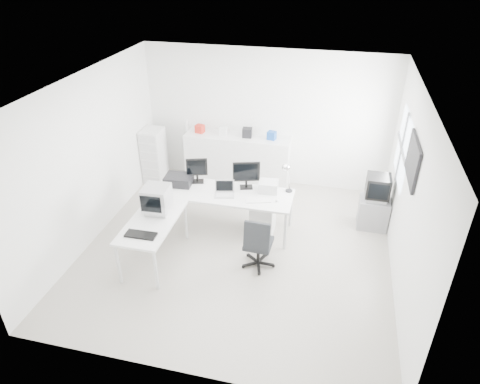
% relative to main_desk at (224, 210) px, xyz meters
% --- Properties ---
extents(floor, '(5.00, 5.00, 0.01)m').
position_rel_main_desk_xyz_m(floor, '(0.38, -0.54, -0.38)').
color(floor, silver).
rests_on(floor, ground).
extents(ceiling, '(5.00, 5.00, 0.01)m').
position_rel_main_desk_xyz_m(ceiling, '(0.38, -0.54, 2.42)').
color(ceiling, white).
rests_on(ceiling, back_wall).
extents(back_wall, '(5.00, 0.02, 2.80)m').
position_rel_main_desk_xyz_m(back_wall, '(0.38, 1.96, 1.02)').
color(back_wall, white).
rests_on(back_wall, floor).
extents(left_wall, '(0.02, 5.00, 2.80)m').
position_rel_main_desk_xyz_m(left_wall, '(-2.12, -0.54, 1.02)').
color(left_wall, white).
rests_on(left_wall, floor).
extents(right_wall, '(0.02, 5.00, 2.80)m').
position_rel_main_desk_xyz_m(right_wall, '(2.88, -0.54, 1.02)').
color(right_wall, white).
rests_on(right_wall, floor).
extents(window, '(0.02, 1.20, 1.10)m').
position_rel_main_desk_xyz_m(window, '(2.86, 0.66, 1.23)').
color(window, white).
rests_on(window, right_wall).
extents(wall_picture, '(0.04, 0.90, 0.60)m').
position_rel_main_desk_xyz_m(wall_picture, '(2.85, -0.44, 1.52)').
color(wall_picture, black).
rests_on(wall_picture, right_wall).
extents(main_desk, '(2.40, 0.80, 0.75)m').
position_rel_main_desk_xyz_m(main_desk, '(0.00, 0.00, 0.00)').
color(main_desk, silver).
rests_on(main_desk, floor).
extents(side_desk, '(0.70, 1.40, 0.75)m').
position_rel_main_desk_xyz_m(side_desk, '(-0.85, -1.10, 0.00)').
color(side_desk, silver).
rests_on(side_desk, floor).
extents(drawer_pedestal, '(0.40, 0.50, 0.60)m').
position_rel_main_desk_xyz_m(drawer_pedestal, '(0.70, 0.05, -0.08)').
color(drawer_pedestal, silver).
rests_on(drawer_pedestal, floor).
extents(inkjet_printer, '(0.50, 0.40, 0.17)m').
position_rel_main_desk_xyz_m(inkjet_printer, '(-0.85, 0.10, 0.46)').
color(inkjet_printer, black).
rests_on(inkjet_printer, main_desk).
extents(lcd_monitor_small, '(0.42, 0.32, 0.47)m').
position_rel_main_desk_xyz_m(lcd_monitor_small, '(-0.55, 0.25, 0.61)').
color(lcd_monitor_small, black).
rests_on(lcd_monitor_small, main_desk).
extents(lcd_monitor_large, '(0.50, 0.32, 0.49)m').
position_rel_main_desk_xyz_m(lcd_monitor_large, '(0.35, 0.25, 0.62)').
color(lcd_monitor_large, black).
rests_on(lcd_monitor_large, main_desk).
extents(laptop, '(0.43, 0.44, 0.24)m').
position_rel_main_desk_xyz_m(laptop, '(0.05, -0.10, 0.49)').
color(laptop, '#B7B7BA').
rests_on(laptop, main_desk).
extents(white_keyboard, '(0.43, 0.24, 0.02)m').
position_rel_main_desk_xyz_m(white_keyboard, '(0.65, -0.15, 0.38)').
color(white_keyboard, silver).
rests_on(white_keyboard, main_desk).
extents(white_mouse, '(0.05, 0.05, 0.05)m').
position_rel_main_desk_xyz_m(white_mouse, '(0.95, -0.10, 0.40)').
color(white_mouse, silver).
rests_on(white_mouse, main_desk).
extents(laser_printer, '(0.35, 0.30, 0.19)m').
position_rel_main_desk_xyz_m(laser_printer, '(0.75, 0.22, 0.47)').
color(laser_printer, silver).
rests_on(laser_printer, main_desk).
extents(desk_lamp, '(0.19, 0.19, 0.51)m').
position_rel_main_desk_xyz_m(desk_lamp, '(1.10, 0.30, 0.63)').
color(desk_lamp, silver).
rests_on(desk_lamp, main_desk).
extents(crt_monitor, '(0.46, 0.46, 0.50)m').
position_rel_main_desk_xyz_m(crt_monitor, '(-0.85, -0.85, 0.63)').
color(crt_monitor, '#B7B7BA').
rests_on(crt_monitor, side_desk).
extents(black_keyboard, '(0.47, 0.20, 0.03)m').
position_rel_main_desk_xyz_m(black_keyboard, '(-0.85, -1.50, 0.39)').
color(black_keyboard, black).
rests_on(black_keyboard, side_desk).
extents(office_chair, '(0.56, 0.56, 0.94)m').
position_rel_main_desk_xyz_m(office_chair, '(0.80, -0.86, 0.10)').
color(office_chair, '#282A2D').
rests_on(office_chair, floor).
extents(tv_cabinet, '(0.52, 0.43, 0.57)m').
position_rel_main_desk_xyz_m(tv_cabinet, '(2.60, 0.68, -0.09)').
color(tv_cabinet, gray).
rests_on(tv_cabinet, floor).
extents(crt_tv, '(0.50, 0.48, 0.45)m').
position_rel_main_desk_xyz_m(crt_tv, '(2.60, 0.68, 0.42)').
color(crt_tv, black).
rests_on(crt_tv, tv_cabinet).
extents(sideboard, '(2.16, 0.54, 1.08)m').
position_rel_main_desk_xyz_m(sideboard, '(-0.16, 1.70, 0.17)').
color(sideboard, silver).
rests_on(sideboard, floor).
extents(clutter_box_a, '(0.19, 0.18, 0.16)m').
position_rel_main_desk_xyz_m(clutter_box_a, '(-0.96, 1.70, 0.79)').
color(clutter_box_a, red).
rests_on(clutter_box_a, sideboard).
extents(clutter_box_b, '(0.16, 0.14, 0.15)m').
position_rel_main_desk_xyz_m(clutter_box_b, '(-0.46, 1.70, 0.78)').
color(clutter_box_b, silver).
rests_on(clutter_box_b, sideboard).
extents(clutter_box_c, '(0.20, 0.19, 0.19)m').
position_rel_main_desk_xyz_m(clutter_box_c, '(0.04, 1.70, 0.80)').
color(clutter_box_c, black).
rests_on(clutter_box_c, sideboard).
extents(clutter_box_d, '(0.19, 0.17, 0.16)m').
position_rel_main_desk_xyz_m(clutter_box_d, '(0.54, 1.70, 0.79)').
color(clutter_box_d, '#16479D').
rests_on(clutter_box_d, sideboard).
extents(clutter_bottle, '(0.07, 0.07, 0.22)m').
position_rel_main_desk_xyz_m(clutter_bottle, '(-1.26, 1.74, 0.82)').
color(clutter_bottle, silver).
rests_on(clutter_bottle, sideboard).
extents(filing_cabinet, '(0.41, 0.49, 1.17)m').
position_rel_main_desk_xyz_m(filing_cabinet, '(-1.90, 1.39, 0.21)').
color(filing_cabinet, silver).
rests_on(filing_cabinet, floor).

